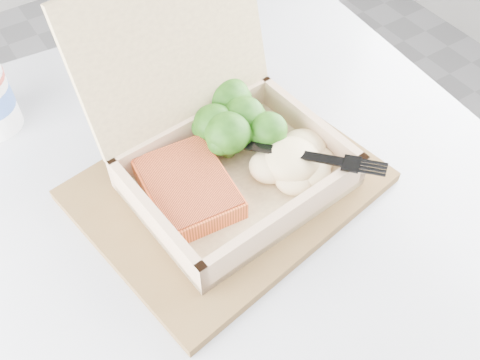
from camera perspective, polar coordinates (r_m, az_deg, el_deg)
cafe_table at (r=0.78m, az=-2.08°, el=-9.35°), size 0.77×0.77×0.70m
serving_tray at (r=0.62m, az=-1.36°, el=-0.62°), size 0.36×0.30×0.01m
takeout_container at (r=0.60m, az=-2.52°, el=4.87°), size 0.25×0.25×0.21m
salmon_fillet at (r=0.59m, az=-5.59°, el=-0.87°), size 0.10×0.12×0.02m
broccoli_pile at (r=0.64m, az=0.39°, el=6.29°), size 0.13×0.13×0.05m
mashed_potatoes at (r=0.61m, az=5.55°, el=2.18°), size 0.11×0.09×0.04m
plastic_fork at (r=0.60m, az=3.67°, el=3.37°), size 0.11×0.14×0.02m
receipt at (r=0.75m, az=-9.23°, el=8.99°), size 0.12×0.14×0.00m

